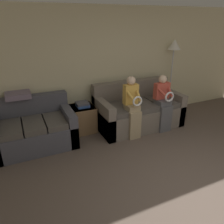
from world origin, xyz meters
The scene contains 10 objects.
ground_plane centered at (0.00, 0.00, 0.00)m, with size 14.00×14.00×0.00m, color brown.
wall_back centered at (0.00, 3.20, 1.27)m, with size 7.48×0.06×2.55m.
couch_main centered at (0.28, 2.63, 0.35)m, with size 1.89×0.96×0.98m.
couch_side centered at (-1.97, 2.70, 0.32)m, with size 1.48×0.95×0.90m.
child_left_seated centered at (-0.10, 2.23, 0.70)m, with size 0.30×0.38×1.26m.
child_right_seated centered at (0.66, 2.22, 0.66)m, with size 0.34×0.38×1.21m.
side_shelf centered at (-0.95, 2.88, 0.29)m, with size 0.51×0.54×0.57m.
book_stack centered at (-0.94, 2.87, 0.61)m, with size 0.26×0.26×0.10m.
floor_lamp centered at (1.41, 2.97, 1.56)m, with size 0.31×0.31×1.84m.
throw_pillow centered at (-2.14, 3.03, 0.95)m, with size 0.45×0.45×0.10m.
Camera 1 is at (-2.15, -1.29, 2.27)m, focal length 35.00 mm.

